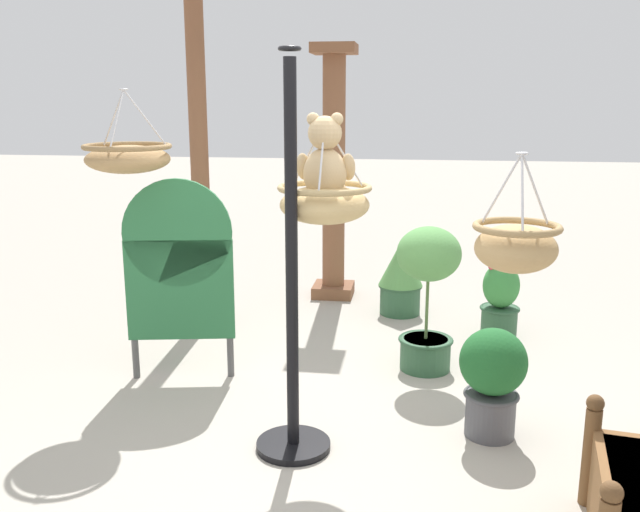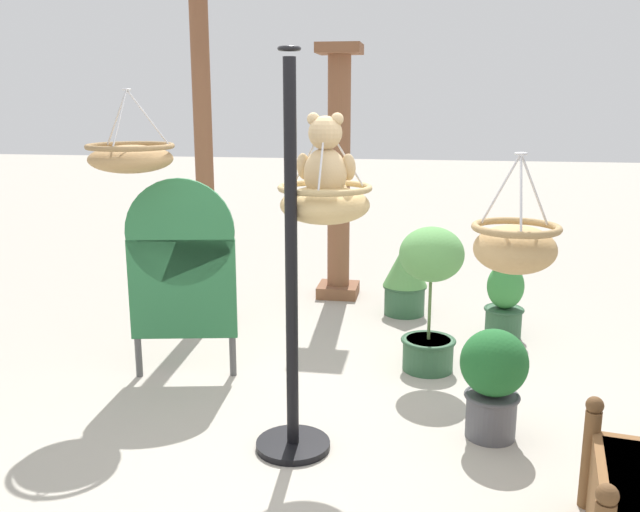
% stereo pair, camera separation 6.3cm
% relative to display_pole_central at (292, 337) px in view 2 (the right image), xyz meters
% --- Properties ---
extents(ground_plane, '(40.00, 40.00, 0.00)m').
position_rel_display_pole_central_xyz_m(ground_plane, '(0.13, 0.08, -0.69)').
color(ground_plane, '#A8A093').
extents(display_pole_central, '(0.44, 0.44, 2.29)m').
position_rel_display_pole_central_xyz_m(display_pole_central, '(0.00, 0.00, 0.00)').
color(display_pole_central, black).
rests_on(display_pole_central, ground).
extents(hanging_basket_with_teddy, '(0.55, 0.55, 0.58)m').
position_rel_display_pole_central_xyz_m(hanging_basket_with_teddy, '(0.15, 0.25, 0.75)').
color(hanging_basket_with_teddy, tan).
extents(teddy_bear, '(0.34, 0.31, 0.50)m').
position_rel_display_pole_central_xyz_m(teddy_bear, '(0.15, 0.27, 0.97)').
color(teddy_bear, tan).
extents(hanging_basket_left_high, '(0.60, 0.60, 0.57)m').
position_rel_display_pole_central_xyz_m(hanging_basket_left_high, '(-1.28, 0.81, 0.94)').
color(hanging_basket_left_high, '#A37F51').
extents(hanging_basket_right_low, '(0.43, 0.43, 0.59)m').
position_rel_display_pole_central_xyz_m(hanging_basket_right_low, '(1.17, -0.25, 0.63)').
color(hanging_basket_right_low, tan).
extents(greenhouse_pillar_left, '(0.31, 0.31, 3.08)m').
position_rel_display_pole_central_xyz_m(greenhouse_pillar_left, '(-1.26, 2.28, 0.80)').
color(greenhouse_pillar_left, brown).
rests_on(greenhouse_pillar_left, ground).
extents(greenhouse_pillar_right, '(0.44, 0.44, 2.55)m').
position_rel_display_pole_central_xyz_m(greenhouse_pillar_right, '(-0.17, 3.24, 0.53)').
color(greenhouse_pillar_right, brown).
rests_on(greenhouse_pillar_right, ground).
extents(potted_plant_fern_front, '(0.42, 0.42, 0.71)m').
position_rel_display_pole_central_xyz_m(potted_plant_fern_front, '(0.54, 2.71, -0.33)').
color(potted_plant_fern_front, '#2D5638').
rests_on(potted_plant_fern_front, ground).
extents(potted_plant_tall_leafy, '(0.48, 0.48, 1.11)m').
position_rel_display_pole_central_xyz_m(potted_plant_tall_leafy, '(0.78, 1.35, -0.03)').
color(potted_plant_tall_leafy, '#2D5638').
rests_on(potted_plant_tall_leafy, ground).
extents(potted_plant_bushy_green, '(0.41, 0.41, 0.68)m').
position_rel_display_pole_central_xyz_m(potted_plant_bushy_green, '(1.16, 0.33, -0.31)').
color(potted_plant_bushy_green, '#4C4C51').
rests_on(potted_plant_bushy_green, ground).
extents(potted_plant_small_succulent, '(0.34, 0.34, 0.68)m').
position_rel_display_pole_central_xyz_m(potted_plant_small_succulent, '(1.42, 2.18, -0.36)').
color(potted_plant_small_succulent, '#2D5638').
rests_on(potted_plant_small_succulent, ground).
extents(display_sign_board, '(0.77, 0.19, 1.48)m').
position_rel_display_pole_central_xyz_m(display_sign_board, '(-1.00, 0.94, 0.17)').
color(display_sign_board, '#286B3D').
rests_on(display_sign_board, ground).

